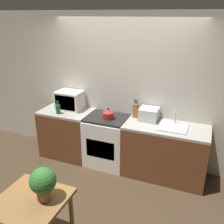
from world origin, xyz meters
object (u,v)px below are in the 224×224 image
at_px(stove_range, 107,141).
at_px(microwave, 70,100).
at_px(kettle, 108,114).
at_px(toaster_oven, 149,114).
at_px(dining_table, 32,209).
at_px(bottle, 58,109).

xyz_separation_m(stove_range, microwave, (-0.79, 0.11, 0.62)).
distance_m(kettle, toaster_oven, 0.67).
xyz_separation_m(kettle, toaster_oven, (0.65, 0.19, 0.02)).
bearing_deg(dining_table, toaster_oven, 71.75).
height_order(microwave, dining_table, microwave).
height_order(stove_range, toaster_oven, toaster_oven).
bearing_deg(microwave, kettle, -10.80).
bearing_deg(kettle, microwave, 169.20).
height_order(bottle, dining_table, bottle).
bearing_deg(kettle, bottle, -171.98).
distance_m(bottle, toaster_oven, 1.58).
relative_size(microwave, dining_table, 0.62).
distance_m(bottle, dining_table, 2.04).
distance_m(stove_range, microwave, 1.01).
xyz_separation_m(microwave, dining_table, (0.77, -2.11, -0.44)).
bearing_deg(microwave, toaster_oven, 1.10).
xyz_separation_m(microwave, bottle, (-0.07, -0.29, -0.08)).
xyz_separation_m(kettle, dining_table, (-0.06, -1.95, -0.35)).
xyz_separation_m(bottle, dining_table, (0.84, -1.83, -0.37)).
bearing_deg(bottle, kettle, 8.02).
height_order(kettle, microwave, microwave).
bearing_deg(bottle, toaster_oven, 11.46).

